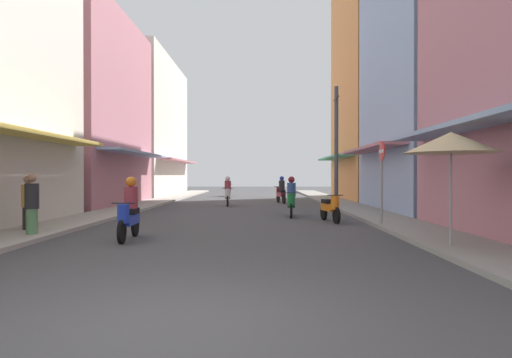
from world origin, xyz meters
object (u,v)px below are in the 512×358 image
object	(u,v)px
motorbike_orange	(330,208)
utility_pole	(336,146)
motorbike_maroon	(281,191)
street_sign_no_entry	(382,172)
motorbike_green	(291,199)
vendor_umbrella	(451,143)
pedestrian_crossing	(28,205)
motorbike_black	(228,187)
pedestrian_far	(32,206)
motorbike_blue	(129,212)
motorbike_white	(228,193)

from	to	relation	value
motorbike_orange	utility_pole	bearing A→B (deg)	78.36
motorbike_maroon	street_sign_no_entry	xyz separation A→B (m)	(2.51, -11.89, 1.01)
motorbike_green	utility_pole	world-z (taller)	utility_pole
vendor_umbrella	utility_pole	bearing A→B (deg)	91.43
pedestrian_crossing	vendor_umbrella	distance (m)	10.93
utility_pole	street_sign_no_entry	world-z (taller)	utility_pole
motorbike_black	motorbike_maroon	world-z (taller)	same
vendor_umbrella	pedestrian_far	bearing A→B (deg)	170.96
motorbike_blue	motorbike_white	size ratio (longest dim) A/B	1.00
vendor_umbrella	street_sign_no_entry	world-z (taller)	street_sign_no_entry
motorbike_maroon	utility_pole	xyz separation A→B (m)	(2.61, -3.46, 2.41)
motorbike_blue	pedestrian_far	xyz separation A→B (m)	(-2.53, 0.14, 0.12)
motorbike_white	pedestrian_far	size ratio (longest dim) A/B	1.09
motorbike_white	motorbike_maroon	size ratio (longest dim) A/B	1.02
motorbike_white	pedestrian_far	world-z (taller)	pedestrian_far
pedestrian_far	utility_pole	bearing A→B (deg)	47.99
vendor_umbrella	utility_pole	distance (m)	12.28
motorbike_blue	motorbike_green	world-z (taller)	same
motorbike_white	utility_pole	bearing A→B (deg)	-12.78
pedestrian_crossing	motorbike_orange	bearing A→B (deg)	18.97
vendor_umbrella	street_sign_no_entry	size ratio (longest dim) A/B	0.96
motorbike_green	street_sign_no_entry	world-z (taller)	street_sign_no_entry
motorbike_black	motorbike_orange	world-z (taller)	motorbike_black
motorbike_black	street_sign_no_entry	distance (m)	21.01
vendor_umbrella	street_sign_no_entry	bearing A→B (deg)	96.04
motorbike_blue	motorbike_orange	size ratio (longest dim) A/B	1.01
motorbike_orange	street_sign_no_entry	size ratio (longest dim) A/B	0.68
pedestrian_crossing	utility_pole	world-z (taller)	utility_pole
motorbike_blue	utility_pole	world-z (taller)	utility_pole
utility_pole	motorbike_green	bearing A→B (deg)	-118.54
motorbike_black	motorbike_orange	distance (m)	18.97
motorbike_white	vendor_umbrella	world-z (taller)	vendor_umbrella
motorbike_blue	motorbike_orange	xyz separation A→B (m)	(5.70, 4.12, -0.20)
motorbike_black	street_sign_no_entry	world-z (taller)	street_sign_no_entry
pedestrian_far	utility_pole	size ratio (longest dim) A/B	0.27
motorbike_maroon	utility_pole	distance (m)	4.96
motorbike_white	street_sign_no_entry	bearing A→B (deg)	-60.60
motorbike_green	vendor_umbrella	xyz separation A→B (m)	(2.89, -7.49, 1.61)
motorbike_blue	motorbike_white	distance (m)	12.17
vendor_umbrella	street_sign_no_entry	distance (m)	3.89
motorbike_black	motorbike_orange	bearing A→B (deg)	-74.77
motorbike_green	pedestrian_crossing	size ratio (longest dim) A/B	1.13
motorbike_black	pedestrian_far	bearing A→B (deg)	-98.30
street_sign_no_entry	utility_pole	bearing A→B (deg)	89.32
motorbike_blue	pedestrian_crossing	distance (m)	3.33
motorbike_black	vendor_umbrella	distance (m)	24.82
motorbike_orange	utility_pole	world-z (taller)	utility_pole
street_sign_no_entry	pedestrian_far	bearing A→B (deg)	-166.71
vendor_umbrella	motorbike_green	bearing A→B (deg)	111.13
motorbike_white	pedestrian_crossing	world-z (taller)	pedestrian_crossing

